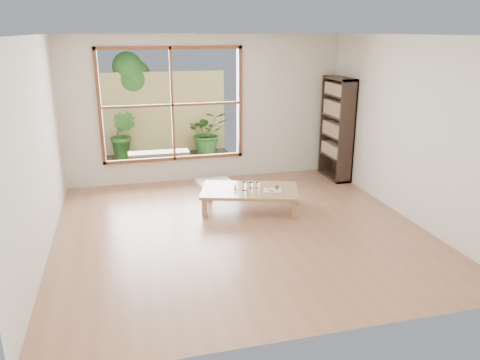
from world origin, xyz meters
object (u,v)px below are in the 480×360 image
Objects in this scene: low_table at (250,192)px; food_tray at (274,190)px; bookshelf at (337,129)px; garden_bench at (159,155)px.

food_tray is at bearing -10.94° from low_table.
food_tray reaches higher than low_table.
bookshelf is at bearing 57.05° from food_tray.
bookshelf is 2.23m from food_tray.
food_tray is (-1.66, -1.36, -0.58)m from bookshelf.
bookshelf reaches higher than food_tray.
low_table is 1.41× the size of garden_bench.
garden_bench is (-3.16, 1.20, -0.59)m from bookshelf.
bookshelf is 5.68× the size of food_tray.
bookshelf is at bearing 48.22° from low_table.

